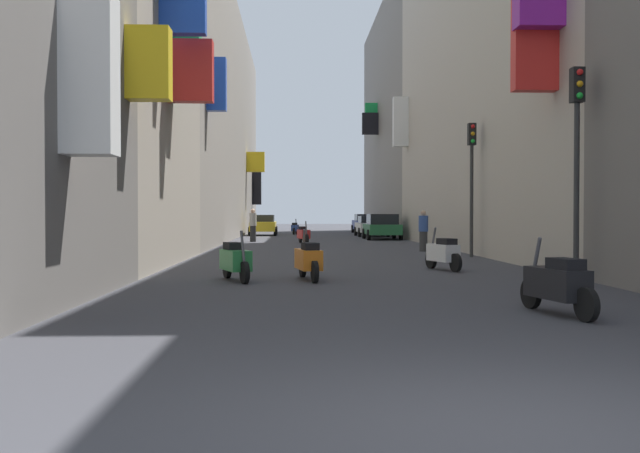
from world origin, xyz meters
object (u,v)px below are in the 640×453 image
traffic_light_far_corner (577,138)px  scooter_red (304,234)px  parked_car_blue (365,223)px  scooter_black (558,284)px  scooter_white (443,253)px  parked_car_white (371,225)px  scooter_orange (308,259)px  scooter_green (235,260)px  pedestrian_near_left (253,225)px  traffic_light_near_corner (472,167)px  parked_car_yellow (263,224)px  parked_car_green (382,226)px  pedestrian_crossing (423,231)px  scooter_blue (295,228)px

traffic_light_far_corner → scooter_red: bearing=105.2°
parked_car_blue → scooter_black: size_ratio=2.35×
scooter_white → parked_car_white: bearing=87.5°
scooter_orange → scooter_green: same height
pedestrian_near_left → traffic_light_near_corner: size_ratio=0.38×
scooter_black → pedestrian_near_left: (-6.07, 27.25, 0.42)m
traffic_light_far_corner → parked_car_yellow: bearing=103.6°
parked_car_yellow → pedestrian_near_left: bearing=-90.2°
parked_car_green → pedestrian_near_left: 8.13m
parked_car_yellow → traffic_light_near_corner: bearing=-71.7°
pedestrian_crossing → traffic_light_near_corner: (0.98, -3.68, 2.30)m
scooter_green → scooter_red: bearing=84.9°
parked_car_yellow → pedestrian_crossing: (7.29, -21.40, 0.06)m
scooter_white → pedestrian_crossing: 9.34m
pedestrian_near_left → traffic_light_near_corner: 16.01m
scooter_red → pedestrian_near_left: (-2.67, 1.85, 0.42)m
scooter_green → pedestrian_near_left: pedestrian_near_left is taller
scooter_black → scooter_white: bearing=89.6°
scooter_white → pedestrian_crossing: (1.20, 9.26, 0.35)m
scooter_green → scooter_white: bearing=27.5°
parked_car_white → scooter_red: 11.82m
scooter_blue → pedestrian_crossing: size_ratio=1.08×
parked_car_yellow → pedestrian_crossing: bearing=-71.2°
scooter_orange → traffic_light_far_corner: size_ratio=0.42×
pedestrian_near_left → scooter_orange: bearing=-83.4°
scooter_orange → scooter_red: same height
parked_car_blue → scooter_blue: size_ratio=2.52×
parked_car_green → scooter_white: size_ratio=2.40×
scooter_green → scooter_white: size_ratio=1.07×
parked_car_green → scooter_blue: (-5.09, 10.01, -0.31)m
scooter_orange → pedestrian_crossing: bearing=67.9°
pedestrian_crossing → parked_car_yellow: bearing=108.8°
scooter_blue → scooter_white: same height
pedestrian_near_left → traffic_light_far_corner: 24.09m
pedestrian_crossing → scooter_green: bearing=-118.3°
scooter_orange → scooter_green: bearing=-174.2°
traffic_light_near_corner → pedestrian_crossing: bearing=105.0°
parked_car_blue → scooter_red: 19.16m
parked_car_blue → scooter_blue: bearing=-149.8°
parked_car_green → scooter_blue: size_ratio=2.34×
parked_car_green → parked_car_yellow: size_ratio=1.02×
scooter_black → pedestrian_near_left: size_ratio=1.07×
scooter_black → scooter_blue: size_ratio=1.07×
traffic_light_near_corner → parked_car_blue: bearing=91.2°
parked_car_yellow → scooter_green: bearing=-88.6°
scooter_red → scooter_white: (3.46, -17.22, -0.00)m
scooter_red → scooter_blue: 15.33m
parked_car_white → scooter_green: parked_car_white is taller
pedestrian_crossing → parked_car_blue: bearing=89.2°
pedestrian_crossing → pedestrian_near_left: 12.25m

